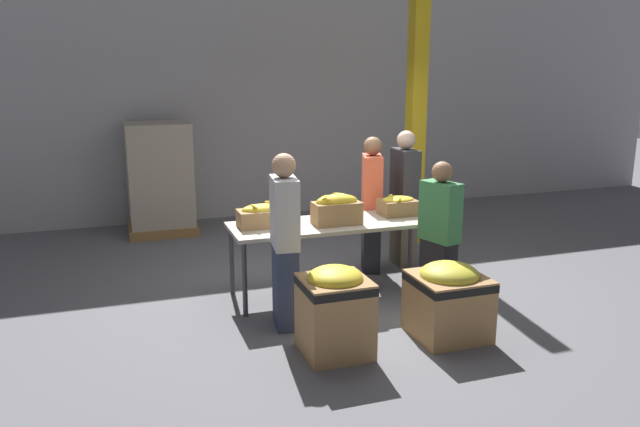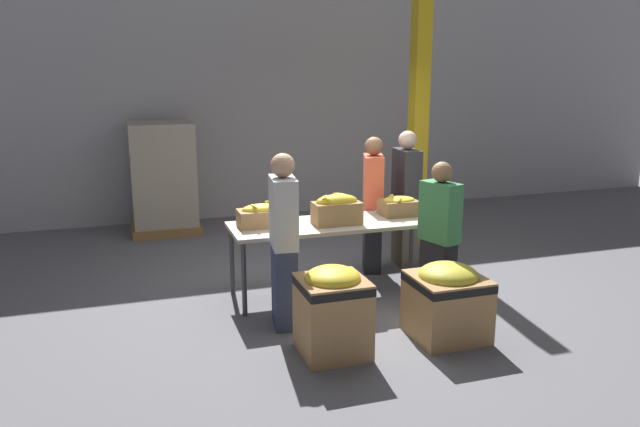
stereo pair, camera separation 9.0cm
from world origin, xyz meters
The scene contains 14 objects.
ground_plane centered at (0.00, 0.00, 0.00)m, with size 30.00×30.00×0.00m, color slate.
wall_back centered at (0.00, 3.91, 2.00)m, with size 16.00×0.08×4.00m.
sorting_table centered at (0.00, 0.00, 0.74)m, with size 2.26×0.77×0.80m.
banana_box_0 centered at (-0.79, 0.08, 0.91)m, with size 0.48×0.29×0.25m.
banana_box_1 centered at (-0.02, -0.09, 0.96)m, with size 0.50×0.29×0.33m.
banana_box_2 centered at (0.77, 0.09, 0.91)m, with size 0.40×0.35×0.22m.
volunteer_0 centered at (0.82, -0.76, 0.75)m, with size 0.31×0.45×1.52m.
volunteer_1 centered at (-0.75, -0.68, 0.82)m, with size 0.28×0.47×1.66m.
volunteer_2 centered at (0.68, 0.60, 0.81)m, with size 0.35×0.48×1.62m.
volunteer_3 centered at (1.16, 0.69, 0.83)m, with size 0.25×0.46×1.67m.
donation_bin_0 centered at (-0.52, -1.38, 0.42)m, with size 0.56×0.56×0.78m.
donation_bin_1 centered at (0.58, -1.38, 0.37)m, with size 0.63×0.63×0.70m.
support_pillar centered at (1.75, 1.59, 2.00)m, with size 0.22×0.22×4.00m.
pallet_stack_0 centered at (-1.55, 3.28, 0.80)m, with size 0.99×0.99×1.62m.
Camera 2 is at (-2.17, -6.07, 2.42)m, focal length 35.00 mm.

